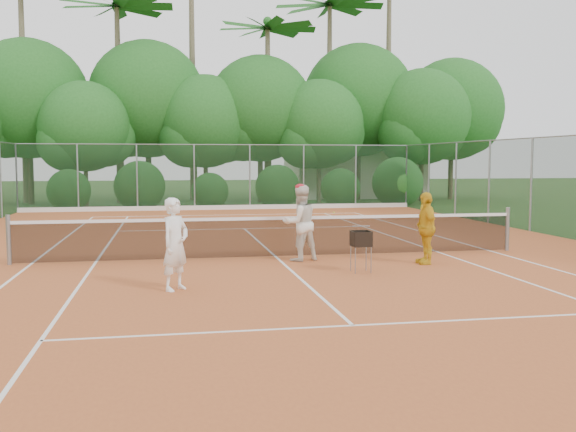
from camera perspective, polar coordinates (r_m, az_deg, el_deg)
The scene contains 14 objects.
ground at distance 15.19m, azimuth -1.07°, elevation -3.75°, with size 120.00×120.00×0.00m, color #254418.
clay_court at distance 15.18m, azimuth -1.07°, elevation -3.72°, with size 18.00×36.00×0.02m, color #B45829.
club_building at distance 40.48m, azimuth 5.88°, elevation 3.83°, with size 8.00×5.00×3.00m, color beige.
tennis_net at distance 15.11m, azimuth -1.07°, elevation -1.76°, with size 11.97×0.10×1.10m.
player_white at distance 11.43m, azimuth -9.99°, elevation -2.48°, with size 0.60×0.39×1.63m, color white.
player_center_grp at distance 14.56m, azimuth 1.08°, elevation -0.61°, with size 0.99×0.87×1.76m.
player_yellow at distance 14.46m, azimuth 12.15°, elevation -1.05°, with size 0.93×0.39×1.59m, color gold.
ball_hopper at distance 13.17m, azimuth 6.51°, elevation -2.10°, with size 0.37×0.37×0.85m.
stray_ball_a at distance 24.07m, azimuth -13.89°, elevation -0.53°, with size 0.07×0.07×0.07m, color #B9CD2F.
stray_ball_b at distance 25.35m, azimuth -2.89°, elevation -0.12°, with size 0.07×0.07×0.07m, color yellow.
stray_ball_c at distance 27.73m, azimuth 4.11°, elevation 0.32°, with size 0.07×0.07×0.07m, color #BDD030.
court_markings at distance 15.18m, azimuth -1.07°, elevation -3.67°, with size 11.03×23.83×0.01m.
fence_back at distance 29.92m, azimuth -5.86°, elevation 3.46°, with size 18.07×0.07×3.00m.
tropical_treeline at distance 35.35m, azimuth -4.28°, elevation 9.53°, with size 32.10×8.49×15.03m.
Camera 1 is at (-2.49, -14.80, 2.31)m, focal length 40.00 mm.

